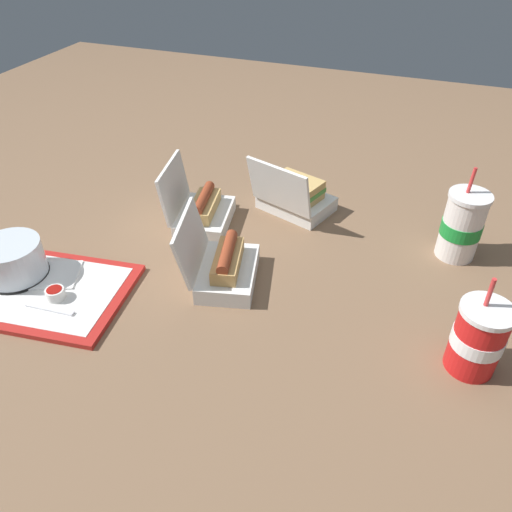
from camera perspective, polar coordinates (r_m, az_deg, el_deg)
The scene contains 11 objects.
ground_plane at distance 1.15m, azimuth -1.88°, elevation -2.37°, with size 3.20×3.20×0.00m, color brown.
food_tray at distance 1.19m, azimuth -23.13°, elevation -3.70°, with size 0.40×0.30×0.01m.
cake_container at distance 1.23m, azimuth -26.01°, elevation -0.50°, with size 0.14×0.14×0.09m.
ketchup_cup at distance 1.14m, azimuth -21.96°, elevation -3.98°, with size 0.04×0.04×0.02m.
napkin_stack at distance 1.21m, azimuth -21.91°, elevation -2.03°, with size 0.10×0.10×0.00m, color white.
plastic_fork at distance 1.13m, azimuth -22.50°, elevation -5.61°, with size 0.11×0.01×0.01m, color white.
clamshell_hotdog_back at distance 1.11m, azimuth -3.74°, elevation -1.12°, with size 0.20×0.22×0.16m.
clamshell_sandwich_front at distance 1.36m, azimuth 4.45°, elevation 6.82°, with size 0.23×0.22×0.17m.
clamshell_hotdog_corner at distance 1.31m, azimuth -6.31°, elevation 5.17°, with size 0.18×0.20×0.17m.
soda_cup_center at distance 1.26m, azimuth 22.47°, elevation 3.22°, with size 0.10×0.10×0.23m.
soda_cup_left at distance 0.99m, azimuth 24.02°, elevation -8.59°, with size 0.10×0.10×0.21m.
Camera 1 is at (-0.34, 0.81, 0.73)m, focal length 35.00 mm.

